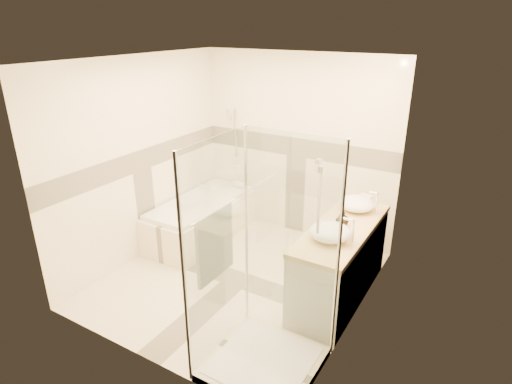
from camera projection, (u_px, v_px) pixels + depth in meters
The scene contains 12 objects.
room at pixel (241, 180), 4.58m from camera, with size 2.82×3.02×2.52m.
bathtub at pixel (201, 217), 5.96m from camera, with size 0.75×1.70×0.56m.
vanity at pixel (340, 262), 4.62m from camera, with size 0.58×1.62×0.85m.
shower_enclosure at pixel (257, 311), 3.71m from camera, with size 0.96×0.93×2.04m.
vessel_sink_near at pixel (357, 203), 4.83m from camera, with size 0.40×0.40×0.16m, color white.
vessel_sink_far at pixel (330, 232), 4.18m from camera, with size 0.41×0.41×0.16m, color white.
faucet_near at pixel (376, 201), 4.70m from camera, with size 0.11×0.03×0.27m.
faucet_far at pixel (352, 230), 4.05m from camera, with size 0.11×0.03×0.28m.
amenity_bottle_a at pixel (340, 221), 4.41m from camera, with size 0.07×0.07×0.16m, color black.
amenity_bottle_b at pixel (343, 218), 4.47m from camera, with size 0.12×0.12×0.16m, color black.
folded_towels at pixel (363, 200), 5.03m from camera, with size 0.14×0.24×0.08m, color white.
rolled_towel at pixel (239, 185), 6.29m from camera, with size 0.09×0.09×0.19m, color white.
Camera 1 is at (2.39, -3.60, 2.86)m, focal length 30.00 mm.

